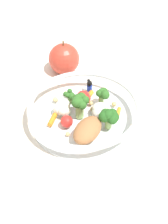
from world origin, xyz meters
name	(u,v)px	position (x,y,z in m)	size (l,w,h in m)	color
ground_plane	(78,117)	(0.00, 0.00, 0.00)	(2.40, 2.40, 0.00)	silver
food_container	(85,112)	(0.02, 0.01, 0.03)	(0.24, 0.24, 0.07)	white
loose_apple	(64,59)	(-0.16, 0.07, 0.04)	(0.08, 0.08, 0.09)	#BC3828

